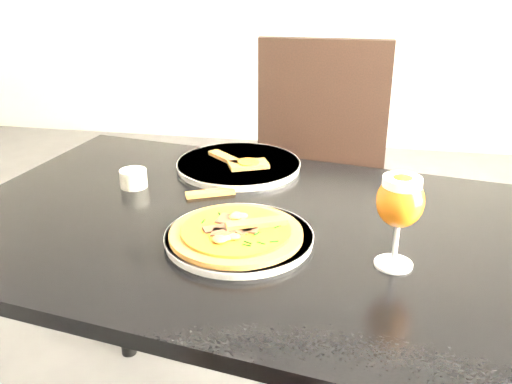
% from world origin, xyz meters
% --- Properties ---
extents(dining_table, '(1.32, 0.99, 0.75)m').
position_xyz_m(dining_table, '(0.13, 0.24, 0.66)').
color(dining_table, black).
rests_on(dining_table, ground).
extents(chair_far, '(0.47, 0.47, 1.00)m').
position_xyz_m(chair_far, '(0.25, 0.96, 0.55)').
color(chair_far, black).
rests_on(chair_far, ground).
extents(plate_main, '(0.29, 0.29, 0.02)m').
position_xyz_m(plate_main, '(0.15, 0.15, 0.76)').
color(plate_main, silver).
rests_on(plate_main, dining_table).
extents(pizza, '(0.25, 0.25, 0.03)m').
position_xyz_m(pizza, '(0.15, 0.14, 0.77)').
color(pizza, brown).
rests_on(pizza, plate_main).
extents(plate_second, '(0.43, 0.43, 0.02)m').
position_xyz_m(plate_second, '(0.07, 0.53, 0.76)').
color(plate_second, silver).
rests_on(plate_second, dining_table).
extents(crust_scraps, '(0.18, 0.13, 0.01)m').
position_xyz_m(crust_scraps, '(0.08, 0.52, 0.77)').
color(crust_scraps, brown).
rests_on(crust_scraps, plate_second).
extents(loose_crust, '(0.11, 0.07, 0.01)m').
position_xyz_m(loose_crust, '(0.04, 0.36, 0.75)').
color(loose_crust, brown).
rests_on(loose_crust, dining_table).
extents(sauce_cup, '(0.06, 0.06, 0.04)m').
position_xyz_m(sauce_cup, '(-0.14, 0.37, 0.77)').
color(sauce_cup, silver).
rests_on(sauce_cup, dining_table).
extents(beer_glass, '(0.08, 0.08, 0.17)m').
position_xyz_m(beer_glass, '(0.44, 0.11, 0.87)').
color(beer_glass, silver).
rests_on(beer_glass, dining_table).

